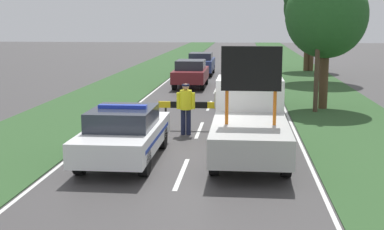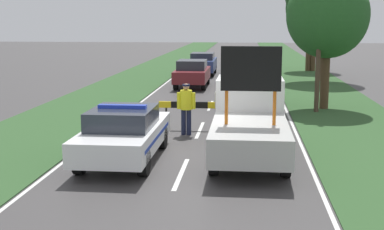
# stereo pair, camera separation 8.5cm
# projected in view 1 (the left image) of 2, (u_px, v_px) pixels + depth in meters

# --- Properties ---
(ground_plane) EXTENTS (160.00, 160.00, 0.00)m
(ground_plane) POSITION_uv_depth(u_px,v_px,m) (190.00, 154.00, 15.79)
(ground_plane) COLOR #3D3A3A
(lane_markings) EXTENTS (6.88, 67.69, 0.01)m
(lane_markings) POSITION_uv_depth(u_px,v_px,m) (214.00, 94.00, 28.70)
(lane_markings) COLOR silver
(lane_markings) RESTS_ON ground
(grass_verge_left) EXTENTS (4.31, 120.00, 0.03)m
(grass_verge_left) POSITION_uv_depth(u_px,v_px,m) (136.00, 79.00, 35.92)
(grass_verge_left) COLOR #2D5128
(grass_verge_left) RESTS_ON ground
(grass_verge_right) EXTENTS (4.31, 120.00, 0.03)m
(grass_verge_right) POSITION_uv_depth(u_px,v_px,m) (306.00, 80.00, 34.85)
(grass_verge_right) COLOR #2D5128
(grass_verge_right) RESTS_ON ground
(police_car) EXTENTS (1.92, 4.86, 1.60)m
(police_car) POSITION_uv_depth(u_px,v_px,m) (124.00, 133.00, 14.91)
(police_car) COLOR white
(police_car) RESTS_ON ground
(work_truck) EXTENTS (2.04, 5.74, 3.23)m
(work_truck) POSITION_uv_depth(u_px,v_px,m) (250.00, 119.00, 15.60)
(work_truck) COLOR white
(work_truck) RESTS_ON ground
(road_barrier) EXTENTS (2.67, 0.08, 1.00)m
(road_barrier) POSITION_uv_depth(u_px,v_px,m) (195.00, 107.00, 19.23)
(road_barrier) COLOR black
(road_barrier) RESTS_ON ground
(police_officer) EXTENTS (0.64, 0.40, 1.77)m
(police_officer) POSITION_uv_depth(u_px,v_px,m) (186.00, 104.00, 18.24)
(police_officer) COLOR #191E38
(police_officer) RESTS_ON ground
(pedestrian_civilian) EXTENTS (0.62, 0.40, 1.73)m
(pedestrian_civilian) POSITION_uv_depth(u_px,v_px,m) (223.00, 104.00, 18.68)
(pedestrian_civilian) COLOR #191E38
(pedestrian_civilian) RESTS_ON ground
(traffic_cone_near_police) EXTENTS (0.34, 0.34, 0.48)m
(traffic_cone_near_police) POSITION_uv_depth(u_px,v_px,m) (163.00, 122.00, 19.37)
(traffic_cone_near_police) COLOR black
(traffic_cone_near_police) RESTS_ON ground
(traffic_cone_centre_front) EXTENTS (0.37, 0.37, 0.51)m
(traffic_cone_centre_front) POSITION_uv_depth(u_px,v_px,m) (238.00, 118.00, 20.06)
(traffic_cone_centre_front) COLOR black
(traffic_cone_centre_front) RESTS_ON ground
(queued_car_sedan_black) EXTENTS (1.95, 4.37, 1.50)m
(queued_car_sedan_black) POSITION_uv_depth(u_px,v_px,m) (243.00, 90.00, 24.29)
(queued_car_sedan_black) COLOR black
(queued_car_sedan_black) RESTS_ON ground
(queued_car_wagon_maroon) EXTENTS (1.84, 4.57, 1.59)m
(queued_car_wagon_maroon) POSITION_uv_depth(u_px,v_px,m) (191.00, 73.00, 31.44)
(queued_car_wagon_maroon) COLOR maroon
(queued_car_wagon_maroon) RESTS_ON ground
(queued_car_hatch_blue) EXTENTS (1.79, 4.66, 1.59)m
(queued_car_hatch_blue) POSITION_uv_depth(u_px,v_px,m) (201.00, 63.00, 38.48)
(queued_car_hatch_blue) COLOR navy
(queued_car_hatch_blue) RESTS_ON ground
(roadside_tree_near_left) EXTENTS (3.55, 3.55, 5.97)m
(roadside_tree_near_left) POSITION_uv_depth(u_px,v_px,m) (326.00, 16.00, 23.07)
(roadside_tree_near_left) COLOR #4C3823
(roadside_tree_near_left) RESTS_ON ground
(roadside_tree_near_right) EXTENTS (3.68, 3.68, 6.75)m
(roadside_tree_near_right) POSITION_uv_depth(u_px,v_px,m) (308.00, 8.00, 40.65)
(roadside_tree_near_right) COLOR #4C3823
(roadside_tree_near_right) RESTS_ON ground
(roadside_tree_mid_left) EXTENTS (3.83, 3.83, 6.91)m
(roadside_tree_mid_left) POSITION_uv_depth(u_px,v_px,m) (313.00, 7.00, 40.59)
(roadside_tree_mid_left) COLOR #4C3823
(roadside_tree_mid_left) RESTS_ON ground
(utility_pole) EXTENTS (1.20, 0.20, 6.32)m
(utility_pole) POSITION_uv_depth(u_px,v_px,m) (318.00, 35.00, 22.33)
(utility_pole) COLOR #473828
(utility_pole) RESTS_ON ground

